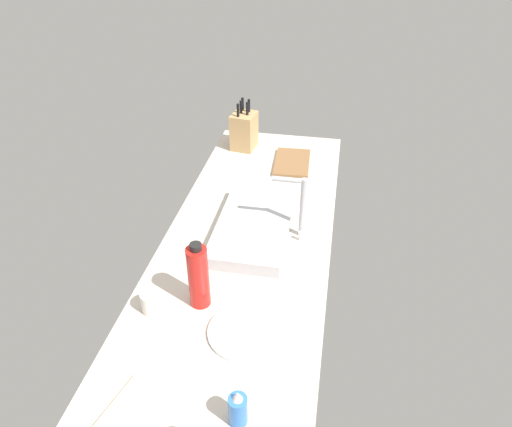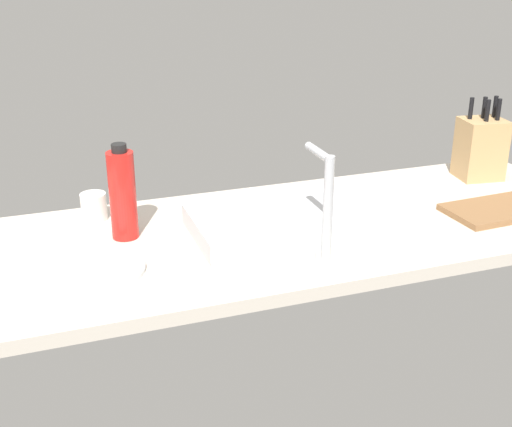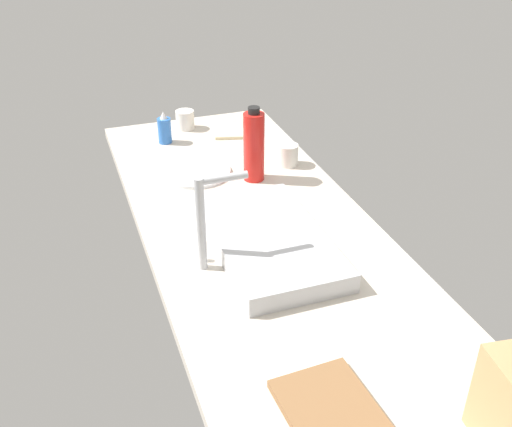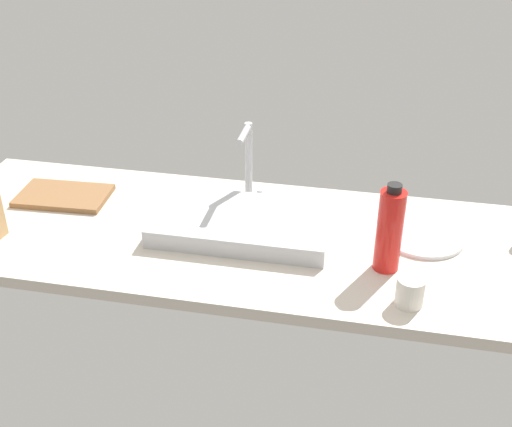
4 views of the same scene
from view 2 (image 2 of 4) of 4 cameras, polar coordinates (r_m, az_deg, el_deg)
countertop_slab at (r=184.36cm, az=1.25°, el=-1.91°), size 199.50×67.55×3.50cm
sink_basin at (r=182.68cm, az=2.75°, el=-0.62°), size 51.84×29.14×5.53cm
faucet at (r=163.37cm, az=5.84°, el=1.31°), size 5.50×13.74×26.66cm
knife_block at (r=232.83cm, az=18.42°, el=5.27°), size 15.06×13.67×26.52cm
cutting_board at (r=206.59cm, az=19.64°, el=0.28°), size 29.70×19.01×1.80cm
water_bottle at (r=178.41cm, az=-11.20°, el=1.60°), size 7.05×7.05×25.65cm
dinner_plate at (r=165.72cm, az=-13.48°, el=-4.61°), size 24.15×24.15×1.20cm
coffee_mug at (r=194.57cm, az=-13.53°, el=0.57°), size 7.20×7.20×7.69cm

